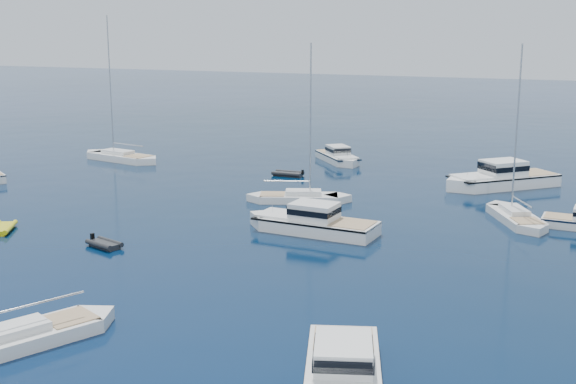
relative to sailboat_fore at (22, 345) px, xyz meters
The scene contains 11 objects.
ground 4.82m from the sailboat_fore, 97.08° to the left, with size 400.00×400.00×0.00m, color #071E47.
motor_cruiser_centre 25.02m from the sailboat_fore, 77.79° to the left, with size 3.35×10.94×2.87m, color silver, non-canonical shape.
motor_cruiser_distant 49.16m from the sailboat_fore, 71.12° to the left, with size 3.84×12.56×3.30m, color white, non-canonical shape.
motor_cruiser_horizon 53.32m from the sailboat_fore, 93.09° to the left, with size 2.75×8.99×2.36m, color silver, non-canonical shape.
sailboat_fore is the anchor object (origin of this frame).
sailboat_mid_r 38.68m from the sailboat_fore, 60.78° to the left, with size 2.52×9.70×14.26m, color silver, non-canonical shape.
sailboat_centre 33.28m from the sailboat_fore, 88.97° to the left, with size 2.51×9.66×14.20m, color silver, non-canonical shape.
sailboat_far_l 51.40m from the sailboat_fore, 120.55° to the left, with size 2.99×11.49×16.89m, color white, non-canonical shape.
tender_yellow 22.27m from the sailboat_fore, 136.19° to the left, with size 1.86×3.34×0.95m, color #CFC80C, non-canonical shape.
tender_grey_near 16.38m from the sailboat_fore, 113.21° to the left, with size 1.61×2.77×0.95m, color black, non-canonical shape.
tender_grey_far 43.82m from the sailboat_fore, 96.44° to the left, with size 1.82×3.25×0.95m, color black, non-canonical shape.
Camera 1 is at (25.72, -30.44, 14.95)m, focal length 46.67 mm.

